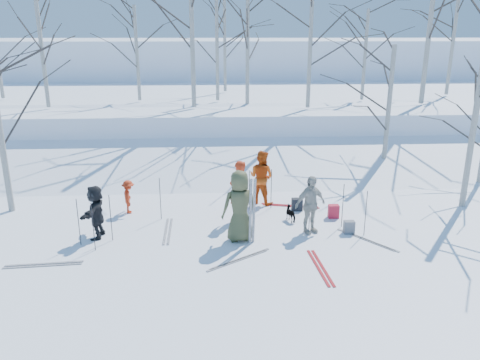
{
  "coord_description": "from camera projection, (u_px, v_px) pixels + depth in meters",
  "views": [
    {
      "loc": [
        -0.76,
        -11.95,
        5.52
      ],
      "look_at": [
        0.0,
        1.5,
        1.3
      ],
      "focal_mm": 35.0,
      "sensor_mm": 36.0,
      "label": 1
    }
  ],
  "objects": [
    {
      "name": "backpack_dark",
      "position": [
        297.0,
        204.0,
        15.24
      ],
      "size": [
        0.34,
        0.24,
        0.4
      ],
      "primitive_type": "cube",
      "color": "black",
      "rests_on": "ground"
    },
    {
      "name": "ski_pair_c",
      "position": [
        168.0,
        231.0,
        13.67
      ],
      "size": [
        0.3,
        1.91,
        0.02
      ],
      "primitive_type": null,
      "rotation": [
        0.0,
        0.0,
        0.03
      ],
      "color": "silver",
      "rests_on": "ground"
    },
    {
      "name": "backpack_grey",
      "position": [
        349.0,
        227.0,
        13.48
      ],
      "size": [
        0.3,
        0.2,
        0.38
      ],
      "primitive_type": "cube",
      "color": "slate",
      "rests_on": "ground"
    },
    {
      "name": "ski_pole_g",
      "position": [
        249.0,
        190.0,
        15.19
      ],
      "size": [
        0.02,
        0.02,
        1.34
      ],
      "primitive_type": "cylinder",
      "color": "black",
      "rests_on": "ground"
    },
    {
      "name": "birch_plateau_a",
      "position": [
        41.0,
        46.0,
        21.35
      ],
      "size": [
        4.47,
        4.47,
        5.53
      ],
      "primitive_type": null,
      "color": "silver",
      "rests_on": "snow_plateau"
    },
    {
      "name": "far_hill",
      "position": [
        220.0,
        69.0,
        48.68
      ],
      "size": [
        90.0,
        30.0,
        6.0
      ],
      "primitive_type": "cube",
      "color": "white",
      "rests_on": "ground"
    },
    {
      "name": "backpack_red",
      "position": [
        334.0,
        211.0,
        14.62
      ],
      "size": [
        0.32,
        0.22,
        0.42
      ],
      "primitive_type": "cube",
      "color": "#B91C30",
      "rests_on": "ground"
    },
    {
      "name": "ski_pair_a",
      "position": [
        367.0,
        240.0,
        13.06
      ],
      "size": [
        2.02,
        2.09,
        0.02
      ],
      "primitive_type": null,
      "rotation": [
        0.0,
        0.0,
        0.64
      ],
      "color": "silver",
      "rests_on": "ground"
    },
    {
      "name": "ski_pole_c",
      "position": [
        271.0,
        189.0,
        15.3
      ],
      "size": [
        0.02,
        0.02,
        1.34
      ],
      "primitive_type": "cylinder",
      "color": "black",
      "rests_on": "ground"
    },
    {
      "name": "skier_redor_behind",
      "position": [
        261.0,
        177.0,
        15.7
      ],
      "size": [
        1.13,
        1.09,
        1.83
      ],
      "primitive_type": "imported",
      "rotation": [
        0.0,
        0.0,
        2.51
      ],
      "color": "#C9490F",
      "rests_on": "ground"
    },
    {
      "name": "snow_plateau",
      "position": [
        226.0,
        110.0,
        28.97
      ],
      "size": [
        70.0,
        18.0,
        2.2
      ],
      "primitive_type": "cube",
      "color": "white",
      "rests_on": "ground"
    },
    {
      "name": "birch_plateau_g",
      "position": [
        453.0,
        39.0,
        25.89
      ],
      "size": [
        4.87,
        4.87,
        6.1
      ],
      "primitive_type": null,
      "color": "silver",
      "rests_on": "snow_plateau"
    },
    {
      "name": "birch_plateau_e",
      "position": [
        192.0,
        25.0,
        21.18
      ],
      "size": [
        5.81,
        5.81,
        7.44
      ],
      "primitive_type": null,
      "color": "silver",
      "rests_on": "snow_plateau"
    },
    {
      "name": "ski_pole_e",
      "position": [
        310.0,
        211.0,
        13.36
      ],
      "size": [
        0.02,
        0.02,
        1.34
      ],
      "primitive_type": "cylinder",
      "color": "black",
      "rests_on": "ground"
    },
    {
      "name": "ski_pole_h",
      "position": [
        111.0,
        218.0,
        12.88
      ],
      "size": [
        0.02,
        0.02,
        1.34
      ],
      "primitive_type": "cylinder",
      "color": "black",
      "rests_on": "ground"
    },
    {
      "name": "ski_pole_f",
      "position": [
        93.0,
        227.0,
        12.28
      ],
      "size": [
        0.02,
        0.02,
        1.34
      ],
      "primitive_type": "cylinder",
      "color": "black",
      "rests_on": "ground"
    },
    {
      "name": "birch_plateau_i",
      "position": [
        248.0,
        44.0,
        22.41
      ],
      "size": [
        4.58,
        4.58,
        5.68
      ],
      "primitive_type": null,
      "color": "silver",
      "rests_on": "snow_plateau"
    },
    {
      "name": "birch_edge_e",
      "position": [
        388.0,
        111.0,
        18.6
      ],
      "size": [
        4.19,
        4.19,
        5.13
      ],
      "primitive_type": null,
      "color": "silver",
      "rests_on": "ground"
    },
    {
      "name": "skier_grey_west",
      "position": [
        96.0,
        212.0,
        13.06
      ],
      "size": [
        0.57,
        1.46,
        1.53
      ],
      "primitive_type": "imported",
      "rotation": [
        0.0,
        0.0,
        4.63
      ],
      "color": "black",
      "rests_on": "ground"
    },
    {
      "name": "ski_pair_d",
      "position": [
        43.0,
        265.0,
        11.67
      ],
      "size": [
        0.48,
        1.93,
        0.02
      ],
      "primitive_type": null,
      "rotation": [
        0.0,
        0.0,
        1.64
      ],
      "color": "silver",
      "rests_on": "ground"
    },
    {
      "name": "birch_plateau_b",
      "position": [
        310.0,
        47.0,
        21.26
      ],
      "size": [
        4.43,
        4.43,
        5.47
      ],
      "primitive_type": null,
      "color": "silver",
      "rests_on": "snow_plateau"
    },
    {
      "name": "skier_red_seated",
      "position": [
        129.0,
        197.0,
        14.93
      ],
      "size": [
        0.51,
        0.76,
        1.09
      ],
      "primitive_type": "imported",
      "rotation": [
        0.0,
        0.0,
        1.72
      ],
      "color": "#B72C11",
      "rests_on": "ground"
    },
    {
      "name": "ski_pair_e",
      "position": [
        290.0,
        206.0,
        15.67
      ],
      "size": [
        1.07,
        1.99,
        0.02
      ],
      "primitive_type": null,
      "rotation": [
        0.0,
        0.0,
        1.33
      ],
      "color": "maroon",
      "rests_on": "ground"
    },
    {
      "name": "birch_edge_b",
      "position": [
        475.0,
        116.0,
        14.79
      ],
      "size": [
        4.84,
        4.84,
        6.06
      ],
      "primitive_type": null,
      "color": "silver",
      "rests_on": "ground"
    },
    {
      "name": "upright_ski_right",
      "position": [
        254.0,
        211.0,
        12.59
      ],
      "size": [
        0.1,
        0.23,
        1.89
      ],
      "primitive_type": "cube",
      "rotation": [
        0.1,
        0.0,
        0.14
      ],
      "color": "silver",
      "rests_on": "ground"
    },
    {
      "name": "snow_ramp",
      "position": [
        233.0,
        167.0,
        19.7
      ],
      "size": [
        70.0,
        9.49,
        4.12
      ],
      "primitive_type": "cube",
      "rotation": [
        0.3,
        0.0,
        0.0
      ],
      "color": "white",
      "rests_on": "ground"
    },
    {
      "name": "ski_pair_b",
      "position": [
        320.0,
        267.0,
        11.53
      ],
      "size": [
        0.44,
        1.92,
        0.02
      ],
      "primitive_type": null,
      "rotation": [
        0.0,
        0.0,
        0.06
      ],
      "color": "maroon",
      "rests_on": "ground"
    },
    {
      "name": "birch_plateau_h",
      "position": [
        217.0,
        49.0,
        23.71
      ],
      "size": [
        4.24,
        4.24,
        5.2
      ],
      "primitive_type": null,
      "color": "silver",
      "rests_on": "snow_plateau"
    },
    {
      "name": "ski_pole_b",
      "position": [
        366.0,
        213.0,
        13.21
      ],
      "size": [
        0.02,
        0.02,
        1.34
      ],
      "primitive_type": "cylinder",
      "color": "black",
      "rests_on": "ground"
    },
    {
      "name": "ski_pole_i",
      "position": [
        79.0,
        222.0,
        12.58
      ],
      "size": [
        0.02,
        0.02,
        1.34
      ],
      "primitive_type": "cylinder",
      "color": "black",
      "rests_on": "ground"
    },
    {
      "name": "skier_red_north",
      "position": [
        239.0,
        191.0,
        14.22
      ],
      "size": [
        0.83,
        0.77,
        1.9
      ],
      "primitive_type": "imported",
      "rotation": [
        0.0,
        0.0,
        3.75
      ],
      "color": "#B72C11",
      "rests_on": "ground"
    },
    {
      "name": "ground",
      "position": [
        243.0,
        240.0,
        13.07
      ],
      "size": [
        120.0,
        120.0,
        0.0
      ],
      "primitive_type": "plane",
      "color": "white",
      "rests_on": "ground"
    },
    {
      "name": "birch_plateau_j",
      "position": [
        431.0,
        12.0,
        22.07
      ],
      "size": [
        6.59,
        6.59,
        8.56
      ],
      "primitive_type": null,
      "color": "silver",
      "rests_on": "snow_plateau"
    },
    {
      "name": "birch_plateau_k",
      "position": [
        365.0,
        55.0,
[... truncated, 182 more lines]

